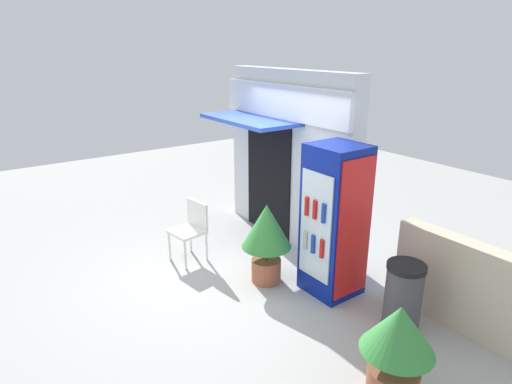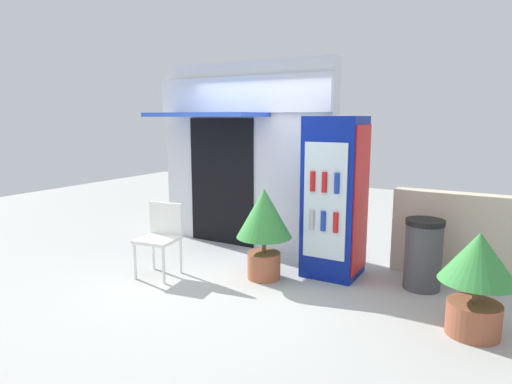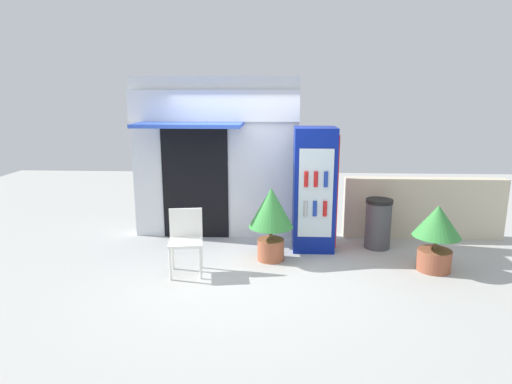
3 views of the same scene
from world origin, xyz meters
name	(u,v)px [view 2 (image 2 of 3)]	position (x,y,z in m)	size (l,w,h in m)	color
ground	(218,279)	(0.00, 0.00, 0.00)	(16.00, 16.00, 0.00)	#B2B2AD
storefront_building	(243,152)	(-0.55, 1.49, 1.45)	(2.89, 1.09, 2.78)	silver
drink_cooler	(335,197)	(1.15, 0.89, 1.00)	(0.68, 0.69, 1.99)	navy
plastic_chair	(161,233)	(-0.74, -0.19, 0.54)	(0.53, 0.51, 0.91)	white
potted_plant_near_shop	(264,222)	(0.46, 0.33, 0.72)	(0.68, 0.68, 1.13)	#AD5B3D
potted_plant_curbside	(477,273)	(2.83, 0.03, 0.59)	(0.67, 0.67, 0.97)	#995138
trash_bin	(423,254)	(2.22, 0.96, 0.42)	(0.44, 0.44, 0.82)	#47474C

